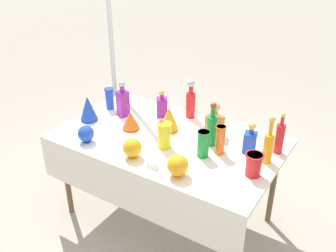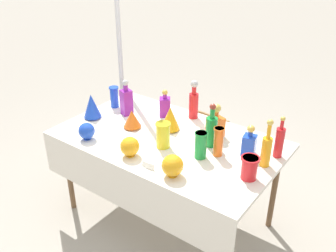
{
  "view_description": "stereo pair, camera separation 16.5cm",
  "coord_description": "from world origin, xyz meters",
  "px_view_note": "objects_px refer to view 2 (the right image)",
  "views": [
    {
      "loc": [
        1.3,
        -2.05,
        2.16
      ],
      "look_at": [
        0.0,
        0.0,
        0.86
      ],
      "focal_mm": 40.0,
      "sensor_mm": 36.0,
      "label": 1
    },
    {
      "loc": [
        1.44,
        -1.96,
        2.16
      ],
      "look_at": [
        0.0,
        0.0,
        0.86
      ],
      "focal_mm": 40.0,
      "sensor_mm": 36.0,
      "label": 2
    }
  ],
  "objects_px": {
    "round_bowl_0": "(172,166)",
    "slender_vase_4": "(114,96)",
    "slender_vase_3": "(249,167)",
    "round_bowl_2": "(130,146)",
    "round_bowl_1": "(87,131)",
    "cardboard_box_behind_left": "(206,136)",
    "slender_vase_0": "(218,141)",
    "cardboard_box_behind_right": "(196,142)",
    "slender_vase_2": "(201,144)",
    "canopy_pole": "(120,53)",
    "tall_bottle_0": "(194,102)",
    "fluted_vase_1": "(132,119)",
    "tall_bottle_2": "(279,141)",
    "square_decanter_0": "(249,143)",
    "square_decanter_3": "(126,100)",
    "square_decanter_1": "(165,106)",
    "square_decanter_2": "(216,124)",
    "fluted_vase_2": "(92,106)",
    "fluted_vase_0": "(170,118)",
    "tall_bottle_3": "(211,130)",
    "tall_bottle_1": "(266,149)",
    "slender_vase_1": "(163,134)"
  },
  "relations": [
    {
      "from": "fluted_vase_2",
      "to": "slender_vase_4",
      "type": "bearing_deg",
      "value": 90.3
    },
    {
      "from": "tall_bottle_0",
      "to": "cardboard_box_behind_left",
      "type": "bearing_deg",
      "value": 110.88
    },
    {
      "from": "slender_vase_3",
      "to": "round_bowl_2",
      "type": "bearing_deg",
      "value": -162.55
    },
    {
      "from": "fluted_vase_0",
      "to": "round_bowl_1",
      "type": "bearing_deg",
      "value": -130.58
    },
    {
      "from": "tall_bottle_1",
      "to": "fluted_vase_0",
      "type": "height_order",
      "value": "tall_bottle_1"
    },
    {
      "from": "round_bowl_0",
      "to": "round_bowl_1",
      "type": "bearing_deg",
      "value": 179.72
    },
    {
      "from": "square_decanter_3",
      "to": "tall_bottle_1",
      "type": "bearing_deg",
      "value": -1.63
    },
    {
      "from": "tall_bottle_0",
      "to": "cardboard_box_behind_right",
      "type": "distance_m",
      "value": 0.96
    },
    {
      "from": "square_decanter_2",
      "to": "square_decanter_0",
      "type": "bearing_deg",
      "value": -16.63
    },
    {
      "from": "tall_bottle_2",
      "to": "slender_vase_3",
      "type": "xyz_separation_m",
      "value": [
        -0.05,
        -0.35,
        -0.04
      ]
    },
    {
      "from": "fluted_vase_2",
      "to": "square_decanter_3",
      "type": "bearing_deg",
      "value": 49.89
    },
    {
      "from": "square_decanter_1",
      "to": "square_decanter_2",
      "type": "height_order",
      "value": "square_decanter_2"
    },
    {
      "from": "tall_bottle_0",
      "to": "fluted_vase_1",
      "type": "xyz_separation_m",
      "value": [
        -0.29,
        -0.43,
        -0.06
      ]
    },
    {
      "from": "tall_bottle_2",
      "to": "fluted_vase_2",
      "type": "relative_size",
      "value": 1.47
    },
    {
      "from": "slender_vase_2",
      "to": "fluted_vase_0",
      "type": "distance_m",
      "value": 0.44
    },
    {
      "from": "tall_bottle_1",
      "to": "tall_bottle_3",
      "type": "bearing_deg",
      "value": 178.43
    },
    {
      "from": "round_bowl_0",
      "to": "slender_vase_3",
      "type": "bearing_deg",
      "value": 33.23
    },
    {
      "from": "fluted_vase_0",
      "to": "cardboard_box_behind_right",
      "type": "distance_m",
      "value": 1.11
    },
    {
      "from": "round_bowl_1",
      "to": "cardboard_box_behind_left",
      "type": "xyz_separation_m",
      "value": [
        0.17,
        1.48,
        -0.67
      ]
    },
    {
      "from": "slender_vase_3",
      "to": "round_bowl_2",
      "type": "height_order",
      "value": "slender_vase_3"
    },
    {
      "from": "fluted_vase_2",
      "to": "slender_vase_2",
      "type": "bearing_deg",
      "value": 0.83
    },
    {
      "from": "canopy_pole",
      "to": "cardboard_box_behind_right",
      "type": "bearing_deg",
      "value": 29.38
    },
    {
      "from": "square_decanter_3",
      "to": "slender_vase_3",
      "type": "distance_m",
      "value": 1.25
    },
    {
      "from": "cardboard_box_behind_left",
      "to": "canopy_pole",
      "type": "xyz_separation_m",
      "value": [
        -0.68,
        -0.55,
        0.94
      ]
    },
    {
      "from": "fluted_vase_0",
      "to": "cardboard_box_behind_left",
      "type": "height_order",
      "value": "fluted_vase_0"
    },
    {
      "from": "slender_vase_1",
      "to": "cardboard_box_behind_left",
      "type": "xyz_separation_m",
      "value": [
        -0.35,
        1.24,
        -0.7
      ]
    },
    {
      "from": "round_bowl_2",
      "to": "cardboard_box_behind_right",
      "type": "distance_m",
      "value": 1.48
    },
    {
      "from": "square_decanter_0",
      "to": "square_decanter_3",
      "type": "bearing_deg",
      "value": -178.7
    },
    {
      "from": "slender_vase_4",
      "to": "round_bowl_0",
      "type": "xyz_separation_m",
      "value": [
        1.01,
        -0.54,
        -0.02
      ]
    },
    {
      "from": "cardboard_box_behind_left",
      "to": "square_decanter_1",
      "type": "bearing_deg",
      "value": -85.52
    },
    {
      "from": "fluted_vase_2",
      "to": "cardboard_box_behind_right",
      "type": "relative_size",
      "value": 0.34
    },
    {
      "from": "slender_vase_2",
      "to": "round_bowl_0",
      "type": "height_order",
      "value": "slender_vase_2"
    },
    {
      "from": "square_decanter_2",
      "to": "cardboard_box_behind_left",
      "type": "relative_size",
      "value": 0.48
    },
    {
      "from": "tall_bottle_2",
      "to": "slender_vase_1",
      "type": "bearing_deg",
      "value": -152.92
    },
    {
      "from": "slender_vase_0",
      "to": "canopy_pole",
      "type": "relative_size",
      "value": 0.08
    },
    {
      "from": "square_decanter_2",
      "to": "tall_bottle_0",
      "type": "bearing_deg",
      "value": 152.12
    },
    {
      "from": "round_bowl_0",
      "to": "slender_vase_4",
      "type": "bearing_deg",
      "value": 151.87
    },
    {
      "from": "canopy_pole",
      "to": "slender_vase_0",
      "type": "bearing_deg",
      "value": -21.57
    },
    {
      "from": "slender_vase_4",
      "to": "fluted_vase_0",
      "type": "height_order",
      "value": "fluted_vase_0"
    },
    {
      "from": "round_bowl_2",
      "to": "square_decanter_2",
      "type": "bearing_deg",
      "value": 61.08
    },
    {
      "from": "tall_bottle_3",
      "to": "fluted_vase_0",
      "type": "xyz_separation_m",
      "value": [
        -0.37,
        0.02,
        -0.03
      ]
    },
    {
      "from": "tall_bottle_2",
      "to": "round_bowl_2",
      "type": "height_order",
      "value": "tall_bottle_2"
    },
    {
      "from": "cardboard_box_behind_right",
      "to": "round_bowl_1",
      "type": "bearing_deg",
      "value": -96.53
    },
    {
      "from": "round_bowl_2",
      "to": "round_bowl_1",
      "type": "bearing_deg",
      "value": -177.85
    },
    {
      "from": "slender_vase_3",
      "to": "round_bowl_0",
      "type": "relative_size",
      "value": 1.03
    },
    {
      "from": "tall_bottle_0",
      "to": "tall_bottle_3",
      "type": "xyz_separation_m",
      "value": [
        0.34,
        -0.3,
        -0.01
      ]
    },
    {
      "from": "square_decanter_1",
      "to": "fluted_vase_0",
      "type": "bearing_deg",
      "value": -44.2
    },
    {
      "from": "tall_bottle_1",
      "to": "square_decanter_3",
      "type": "relative_size",
      "value": 1.11
    },
    {
      "from": "fluted_vase_1",
      "to": "tall_bottle_0",
      "type": "bearing_deg",
      "value": 56.26
    },
    {
      "from": "slender_vase_0",
      "to": "cardboard_box_behind_right",
      "type": "height_order",
      "value": "slender_vase_0"
    }
  ]
}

